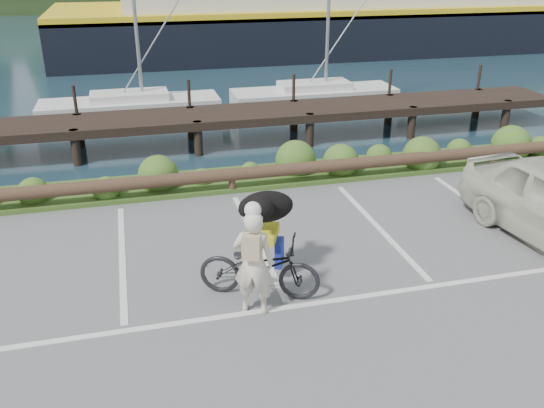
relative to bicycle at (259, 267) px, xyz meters
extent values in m
plane|color=#59595B|center=(0.38, -0.08, -0.53)|extent=(72.00, 72.00, 0.00)
plane|color=#182D39|center=(0.38, 47.92, -1.73)|extent=(160.00, 160.00, 0.00)
cube|color=#3D5B21|center=(0.38, 5.22, -0.48)|extent=(34.00, 1.60, 0.10)
imported|color=black|center=(0.00, 0.00, 0.00)|extent=(2.13, 1.45, 1.06)
imported|color=beige|center=(-0.19, -0.43, 0.35)|extent=(0.76, 0.64, 1.76)
ellipsoid|color=black|center=(0.26, 0.59, 0.81)|extent=(0.81, 1.06, 0.55)
camera|label=1|loc=(-1.82, -8.01, 4.76)|focal=38.00mm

